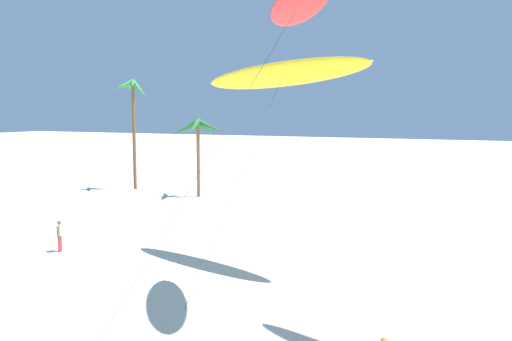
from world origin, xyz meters
TOP-DOWN VIEW (x-y plane):
  - palm_tree_0 at (-24.34, 45.62)m, footprint 3.09×3.61m
  - palm_tree_1 at (-16.69, 44.41)m, footprint 4.35×4.59m
  - flying_kite_1 at (-0.15, 24.08)m, footprint 5.52×10.66m
  - flying_kite_4 at (-2.66, 28.81)m, footprint 9.07×8.71m
  - person_far_watcher at (-13.81, 26.03)m, footprint 0.31×0.47m

SIDE VIEW (x-z plane):
  - person_far_watcher at x=-13.81m, z-range 0.08..1.71m
  - palm_tree_1 at x=-16.69m, z-range 2.22..8.84m
  - palm_tree_0 at x=-24.34m, z-range 3.50..13.59m
  - flying_kite_4 at x=-2.66m, z-range 3.95..13.73m
  - flying_kite_1 at x=-0.15m, z-range 5.09..16.63m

